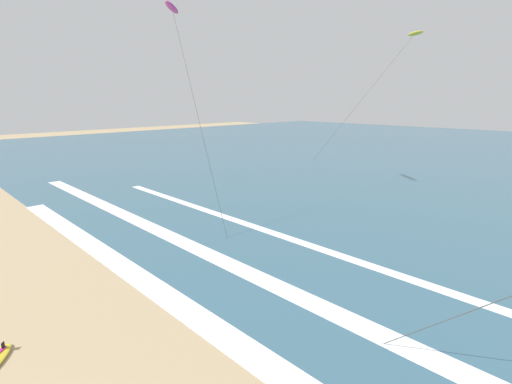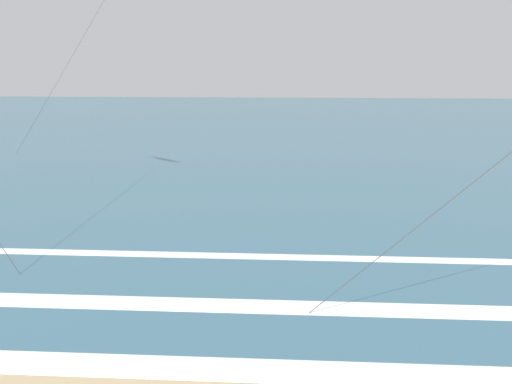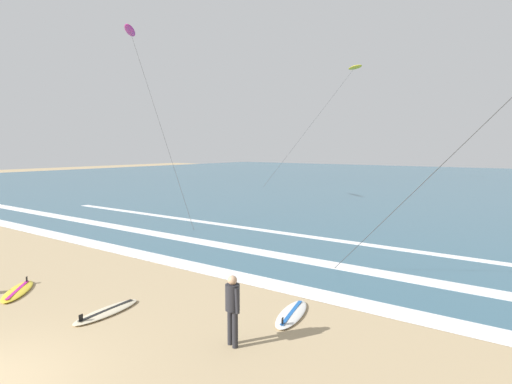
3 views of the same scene
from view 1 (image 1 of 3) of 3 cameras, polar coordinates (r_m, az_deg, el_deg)
name	(u,v)px [view 1 (image 1 of 3)]	position (r m, az deg, el deg)	size (l,w,h in m)	color
wave_foam_mid_break	(324,309)	(12.71, 10.53, -17.33)	(53.74, 0.90, 0.01)	white
wave_foam_outer_break	(367,265)	(16.05, 16.85, -10.74)	(39.80, 0.57, 0.01)	white
kite_magenta_high_left	(172,9)	(27.93, -12.86, 25.92)	(11.37, 5.28, 12.79)	#CC2384
kite_yellow_high_right	(414,35)	(52.17, 23.34, 21.48)	(5.74, 15.36, 14.63)	yellow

